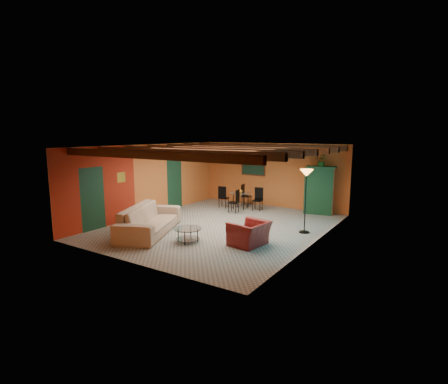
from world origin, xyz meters
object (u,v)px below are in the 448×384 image
Objects in this scene: floor_lamp at (305,201)px; sofa at (150,220)px; dining_table at (240,198)px; armoire at (320,191)px; vase at (240,185)px; potted_plant at (322,161)px; armchair at (249,233)px; coffee_table at (188,235)px.

sofa is at bearing -146.54° from floor_lamp.
dining_table is 3.21m from armoire.
sofa is 4.71m from vase.
vase is (-3.03, -0.95, -1.03)m from potted_plant.
armchair is 2.02× the size of potted_plant.
sofa is at bearing -70.75° from armchair.
vase is (0.00, 0.00, 0.56)m from dining_table.
sofa is 1.66× the size of armoire.
dining_table is 10.03× the size of vase.
dining_table reaches higher than sofa.
potted_plant is 2.87× the size of vase.
dining_table is at bearing 101.74° from coffee_table.
floor_lamp is at bearing -29.23° from vase.
coffee_table is at bearing -109.95° from potted_plant.
floor_lamp is at bearing -93.82° from armoire.
coffee_table is 6.30m from potted_plant.
vase is at bearing 150.77° from floor_lamp.
sofa is at bearing -97.36° from dining_table.
coffee_table is at bearing -78.26° from dining_table.
potted_plant is at bearing 70.05° from coffee_table.
sofa is at bearing -123.03° from potted_plant.
vase is at bearing -138.88° from armchair.
floor_lamp reaches higher than vase.
potted_plant reaches higher than dining_table.
coffee_table is (1.58, -0.07, -0.22)m from sofa.
potted_plant is (2.05, 5.66, 1.85)m from coffee_table.
dining_table is at bearing 0.00° from vase.
dining_table is (0.60, 4.64, 0.03)m from sofa.
vase is (-3.03, -0.95, 0.12)m from armoire.
coffee_table is (-1.63, -0.72, -0.13)m from armchair.
sofa reaches higher than coffee_table.
vase is (0.60, 4.64, 0.59)m from sofa.
potted_plant is (0.42, 4.94, 1.72)m from armchair.
potted_plant is at bearing 17.42° from vase.
dining_table is at bearing -31.42° from sofa.
armchair is 0.51× the size of floor_lamp.
armoire is at bearing 17.42° from dining_table.
armchair is 4.99m from armoire.
armoire is at bearing 0.00° from potted_plant.
dining_table is 3.56m from potted_plant.
coffee_table is 3.81m from floor_lamp.
floor_lamp is (4.07, 2.69, 0.58)m from sofa.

